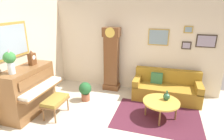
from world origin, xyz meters
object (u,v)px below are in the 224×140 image
(flower_vase, at_px, (10,60))
(green_jug, at_px, (167,97))
(piano_bench, at_px, (55,101))
(grandfather_clock, at_px, (111,61))
(couch, at_px, (166,88))
(potted_plant, at_px, (85,90))
(mantel_clock, at_px, (32,58))
(coffee_table, at_px, (161,102))
(piano, at_px, (29,90))

(flower_vase, bearing_deg, green_jug, 19.59)
(piano_bench, distance_m, grandfather_clock, 2.19)
(couch, distance_m, potted_plant, 2.38)
(green_jug, bearing_deg, couch, 90.83)
(piano_bench, xyz_separation_m, green_jug, (2.62, 0.76, 0.13))
(piano_bench, xyz_separation_m, flower_vase, (-0.73, -0.43, 1.11))
(mantel_clock, distance_m, potted_plant, 1.67)
(flower_vase, height_order, potted_plant, flower_vase)
(couch, xyz_separation_m, coffee_table, (-0.10, -1.10, 0.11))
(piano, xyz_separation_m, mantel_clock, (0.00, 0.28, 0.77))
(piano_bench, bearing_deg, coffee_table, 14.61)
(piano, height_order, grandfather_clock, grandfather_clock)
(flower_vase, bearing_deg, coffee_table, 18.53)
(piano, bearing_deg, flower_vase, -89.77)
(grandfather_clock, bearing_deg, flower_vase, -123.95)
(piano, height_order, coffee_table, piano)
(potted_plant, bearing_deg, mantel_clock, -147.99)
(mantel_clock, xyz_separation_m, green_jug, (3.35, 0.51, -0.84))
(grandfather_clock, xyz_separation_m, couch, (1.74, -0.18, -0.65))
(piano, xyz_separation_m, green_jug, (3.35, 0.78, -0.07))
(coffee_table, bearing_deg, grandfather_clock, 142.07)
(couch, relative_size, coffee_table, 2.16)
(couch, xyz_separation_m, flower_vase, (-3.34, -2.19, 1.20))
(grandfather_clock, xyz_separation_m, coffee_table, (1.65, -1.28, -0.54))
(coffee_table, bearing_deg, green_jug, 43.84)
(piano, xyz_separation_m, couch, (3.34, 1.78, -0.30))
(potted_plant, bearing_deg, coffee_table, -7.72)
(couch, xyz_separation_m, potted_plant, (-2.23, -0.81, 0.01))
(flower_vase, relative_size, potted_plant, 1.04)
(piano_bench, height_order, flower_vase, flower_vase)
(grandfather_clock, height_order, green_jug, grandfather_clock)
(flower_vase, distance_m, green_jug, 3.69)
(couch, distance_m, green_jug, 1.02)
(piano, relative_size, coffee_table, 1.64)
(grandfather_clock, bearing_deg, green_jug, -33.79)
(piano_bench, xyz_separation_m, potted_plant, (0.37, 0.94, -0.08))
(piano_bench, bearing_deg, mantel_clock, 160.58)
(couch, height_order, mantel_clock, mantel_clock)
(potted_plant, bearing_deg, grandfather_clock, 63.63)
(green_jug, bearing_deg, piano, -166.85)
(flower_vase, xyz_separation_m, green_jug, (3.35, 1.19, -0.98))
(flower_vase, height_order, green_jug, flower_vase)
(couch, bearing_deg, coffee_table, -95.02)
(coffee_table, distance_m, mantel_clock, 3.40)
(piano, relative_size, green_jug, 6.00)
(coffee_table, relative_size, green_jug, 3.67)
(grandfather_clock, xyz_separation_m, green_jug, (1.76, -1.18, -0.43))
(piano, xyz_separation_m, potted_plant, (1.10, 0.97, -0.29))
(potted_plant, bearing_deg, piano, -138.80)
(piano_bench, distance_m, green_jug, 2.73)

